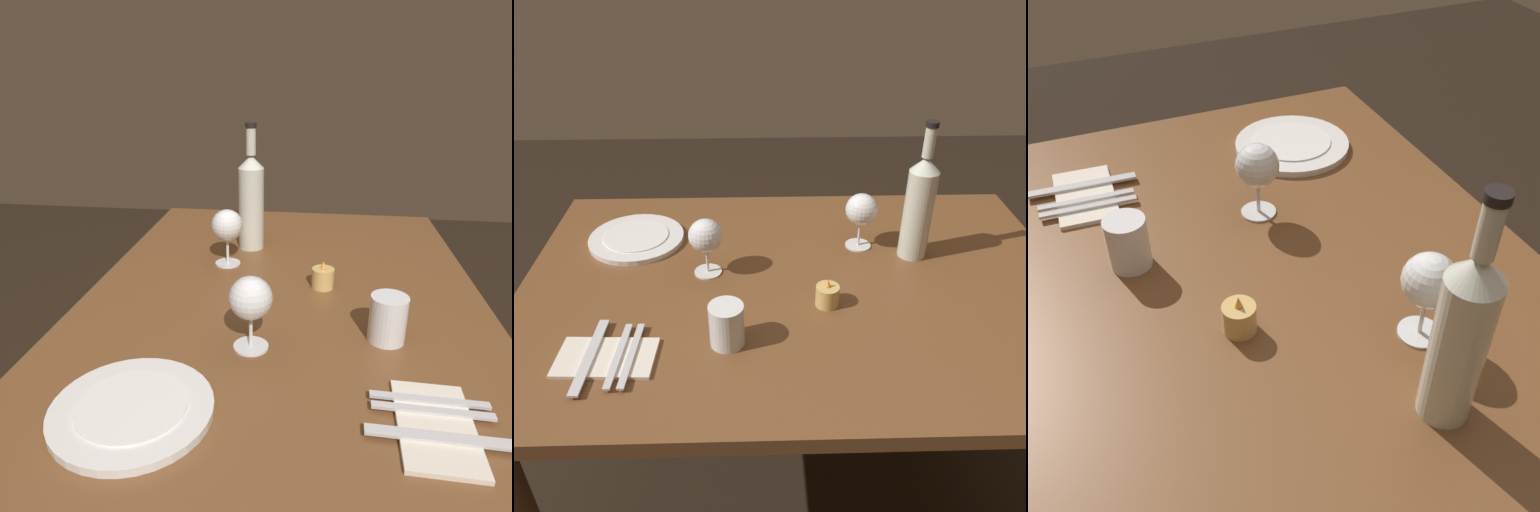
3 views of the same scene
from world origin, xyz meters
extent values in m
cube|color=brown|center=(0.00, 0.00, 0.72)|extent=(1.30, 0.90, 0.04)
cylinder|color=#50311A|center=(-0.58, -0.38, 0.35)|extent=(0.06, 0.06, 0.70)
cylinder|color=#50311A|center=(-0.58, 0.38, 0.35)|extent=(0.06, 0.06, 0.70)
cylinder|color=white|center=(0.21, -0.04, 0.74)|extent=(0.07, 0.07, 0.00)
cylinder|color=white|center=(0.21, -0.04, 0.78)|extent=(0.01, 0.01, 0.07)
sphere|color=white|center=(0.21, -0.04, 0.84)|extent=(0.08, 0.08, 0.08)
cylinder|color=#510A14|center=(0.21, -0.04, 0.84)|extent=(0.06, 0.06, 0.02)
cylinder|color=white|center=(-0.17, -0.16, 0.74)|extent=(0.07, 0.07, 0.00)
cylinder|color=white|center=(-0.17, -0.16, 0.78)|extent=(0.01, 0.01, 0.07)
sphere|color=white|center=(-0.17, -0.16, 0.85)|extent=(0.08, 0.08, 0.08)
cylinder|color=#510A14|center=(-0.17, -0.16, 0.84)|extent=(0.06, 0.06, 0.02)
cylinder|color=silver|center=(-0.30, -0.11, 0.85)|extent=(0.07, 0.07, 0.23)
cone|color=silver|center=(-0.30, -0.11, 0.99)|extent=(0.07, 0.07, 0.03)
cylinder|color=silver|center=(-0.30, -0.11, 1.04)|extent=(0.03, 0.03, 0.07)
cylinder|color=black|center=(-0.30, -0.11, 1.08)|extent=(0.03, 0.03, 0.01)
cylinder|color=white|center=(0.16, 0.21, 0.79)|extent=(0.07, 0.07, 0.09)
cylinder|color=silver|center=(0.16, 0.21, 0.77)|extent=(0.06, 0.06, 0.04)
cylinder|color=#DBB266|center=(-0.06, 0.09, 0.76)|extent=(0.05, 0.05, 0.05)
cylinder|color=white|center=(-0.06, 0.09, 0.76)|extent=(0.04, 0.04, 0.03)
cone|color=#F99E2D|center=(-0.06, 0.09, 0.80)|extent=(0.01, 0.01, 0.02)
cylinder|color=white|center=(0.41, -0.20, 0.75)|extent=(0.25, 0.25, 0.01)
cylinder|color=white|center=(0.41, -0.20, 0.76)|extent=(0.17, 0.17, 0.00)
cube|color=silver|center=(0.39, 0.25, 0.74)|extent=(0.19, 0.12, 0.01)
cube|color=silver|center=(0.37, 0.25, 0.75)|extent=(0.02, 0.18, 0.00)
cube|color=silver|center=(0.34, 0.25, 0.75)|extent=(0.02, 0.18, 0.00)
cube|color=silver|center=(0.42, 0.25, 0.75)|extent=(0.03, 0.21, 0.00)
camera|label=1|loc=(0.96, 0.06, 1.24)|focal=33.41mm
camera|label=2|loc=(0.09, 1.02, 1.46)|focal=37.08mm
camera|label=3|loc=(-0.68, 0.28, 1.42)|focal=43.24mm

